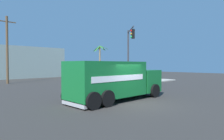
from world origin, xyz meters
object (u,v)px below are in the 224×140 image
object	(u,v)px
utility_pole	(7,49)
palm_tree_far	(100,56)
traffic_light_secondary	(130,48)
vending_machine_red	(126,75)
delivery_truck	(115,80)

from	to	relation	value
utility_pole	palm_tree_far	bearing A→B (deg)	-7.83
traffic_light_secondary	palm_tree_far	distance (m)	11.88
traffic_light_secondary	vending_machine_red	bearing A→B (deg)	46.90
palm_tree_far	utility_pole	world-z (taller)	utility_pole
vending_machine_red	utility_pole	distance (m)	15.82
vending_machine_red	utility_pole	size ratio (longest dim) A/B	0.21
traffic_light_secondary	vending_machine_red	size ratio (longest dim) A/B	3.48
vending_machine_red	palm_tree_far	size ratio (longest dim) A/B	0.33
vending_machine_red	palm_tree_far	xyz separation A→B (m)	(1.78, 7.49, 2.85)
vending_machine_red	delivery_truck	bearing A→B (deg)	-141.50
delivery_truck	vending_machine_red	world-z (taller)	delivery_truck
traffic_light_secondary	utility_pole	distance (m)	15.68
delivery_truck	utility_pole	world-z (taller)	utility_pole
utility_pole	delivery_truck	bearing A→B (deg)	-85.05
delivery_truck	palm_tree_far	world-z (taller)	palm_tree_far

